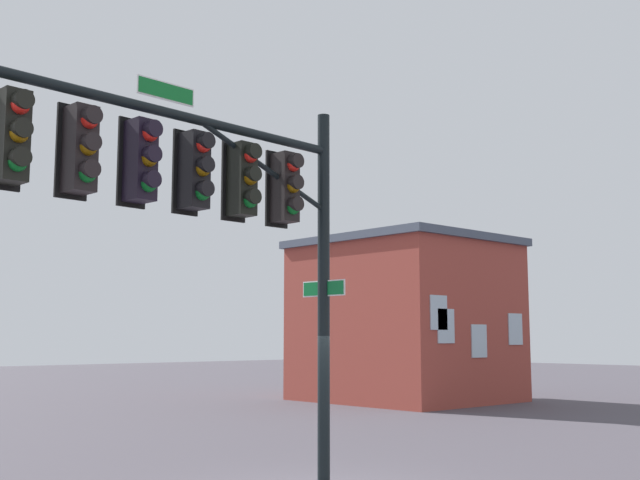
% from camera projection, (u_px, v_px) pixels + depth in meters
% --- Properties ---
extents(signal_pole_assembly, '(5.93, 1.15, 6.19)m').
position_uv_depth(signal_pole_assembly, '(202.00, 191.00, 11.15)').
color(signal_pole_assembly, black).
rests_on(signal_pole_assembly, ground_plane).
extents(brick_building, '(6.87, 7.55, 6.40)m').
position_uv_depth(brick_building, '(405.00, 319.00, 31.37)').
color(brick_building, '#983C32').
rests_on(brick_building, ground_plane).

